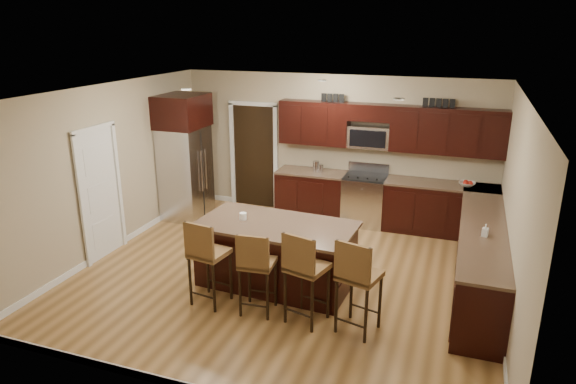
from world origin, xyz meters
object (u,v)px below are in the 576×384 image
at_px(stool_left, 206,253).
at_px(range, 365,199).
at_px(stool_right, 304,268).
at_px(island, 276,256).
at_px(stool_mid, 256,264).
at_px(stool_extra, 357,276).
at_px(refrigerator, 185,156).

bearing_deg(stool_left, range, 77.84).
bearing_deg(stool_right, island, 143.45).
bearing_deg(stool_right, stool_mid, -165.77).
bearing_deg(stool_extra, stool_right, -165.49).
bearing_deg(stool_mid, stool_extra, -4.96).
height_order(stool_mid, stool_extra, stool_extra).
bearing_deg(island, stool_mid, -83.20).
bearing_deg(refrigerator, stool_left, -55.62).
distance_m(stool_left, stool_extra, 1.98).
bearing_deg(stool_extra, stool_mid, -165.63).
relative_size(range, stool_right, 0.91).
bearing_deg(stool_left, stool_right, 8.61).
height_order(stool_mid, stool_right, stool_right).
height_order(stool_left, stool_mid, stool_left).
xyz_separation_m(island, stool_mid, (0.05, -0.85, 0.28)).
height_order(range, stool_right, stool_right).
distance_m(island, refrigerator, 3.35).
bearing_deg(stool_extra, island, 162.06).
distance_m(range, stool_left, 3.85).
relative_size(stool_left, refrigerator, 0.51).
xyz_separation_m(stool_mid, refrigerator, (-2.64, 2.83, 0.50)).
distance_m(island, stool_extra, 1.62).
distance_m(range, refrigerator, 3.47).
height_order(range, stool_mid, stool_mid).
xyz_separation_m(range, stool_right, (-0.03, -3.59, 0.29)).
bearing_deg(refrigerator, island, -37.48).
height_order(refrigerator, stool_extra, refrigerator).
xyz_separation_m(stool_left, refrigerator, (-1.94, 2.83, 0.47)).
xyz_separation_m(range, stool_mid, (-0.66, -3.59, 0.23)).
relative_size(island, stool_left, 1.89).
xyz_separation_m(stool_left, stool_mid, (0.70, 0.00, -0.04)).
bearing_deg(stool_left, refrigerator, 132.99).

